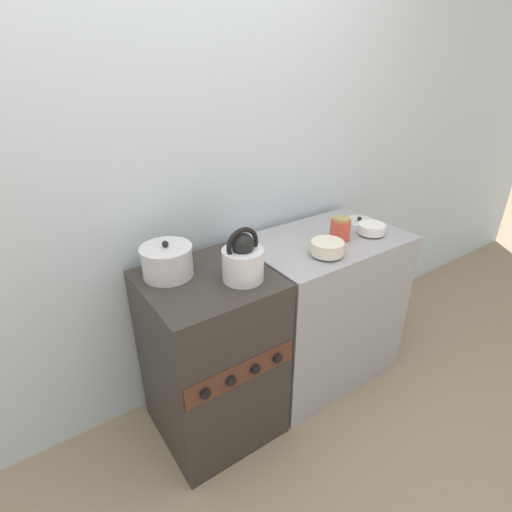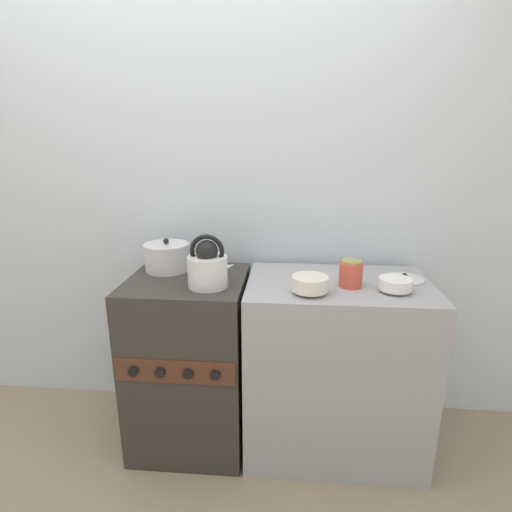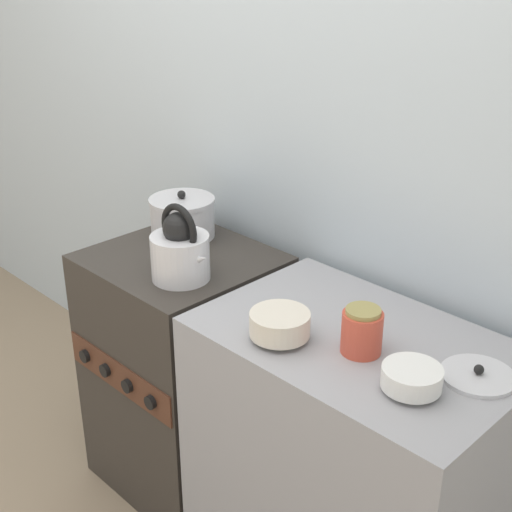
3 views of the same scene
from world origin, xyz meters
name	(u,v)px [view 2 (image 2 of 3)]	position (x,y,z in m)	size (l,w,h in m)	color
ground_plane	(181,473)	(0.00, 0.00, 0.00)	(12.00, 12.00, 0.00)	gray
wall_back	(200,189)	(0.00, 0.62, 1.25)	(7.00, 0.06, 2.50)	silver
stove	(190,361)	(0.00, 0.26, 0.44)	(0.55, 0.55, 0.87)	#332D28
counter	(334,366)	(0.71, 0.28, 0.44)	(0.84, 0.55, 0.87)	#99999E
kettle	(208,267)	(0.13, 0.17, 0.96)	(0.22, 0.18, 0.24)	silver
cooking_pot	(167,257)	(-0.12, 0.38, 0.94)	(0.22, 0.22, 0.16)	silver
enamel_bowl	(310,284)	(0.57, 0.13, 0.91)	(0.16, 0.16, 0.07)	beige
small_ceramic_bowl	(395,284)	(0.94, 0.18, 0.91)	(0.14, 0.14, 0.06)	white
storage_jar	(351,274)	(0.75, 0.23, 0.93)	(0.10, 0.10, 0.12)	#CC4C38
loose_pot_lid	(404,279)	(1.02, 0.33, 0.88)	(0.18, 0.18, 0.03)	silver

